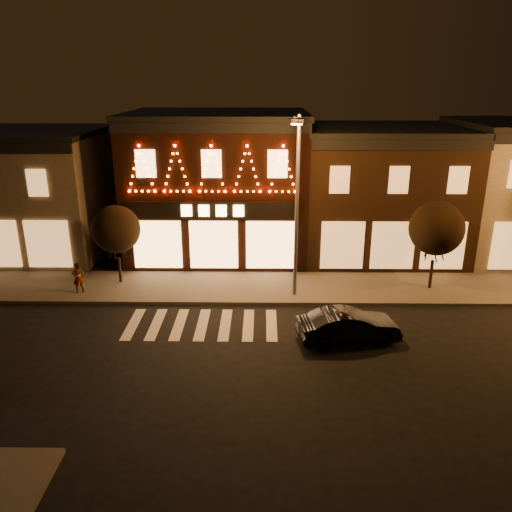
{
  "coord_description": "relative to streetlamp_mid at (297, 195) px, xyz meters",
  "views": [
    {
      "loc": [
        2.6,
        -15.78,
        10.1
      ],
      "look_at": [
        2.33,
        4.0,
        3.16
      ],
      "focal_mm": 35.75,
      "sensor_mm": 36.0,
      "label": 1
    }
  ],
  "objects": [
    {
      "name": "building_pulp",
      "position": [
        -4.13,
        7.2,
        -0.95
      ],
      "size": [
        10.2,
        8.34,
        8.3
      ],
      "color": "black",
      "rests_on": "ground"
    },
    {
      "name": "building_left",
      "position": [
        -17.13,
        7.21,
        -1.46
      ],
      "size": [
        12.2,
        8.28,
        7.3
      ],
      "color": "brown",
      "rests_on": "ground"
    },
    {
      "name": "building_right_a",
      "position": [
        5.37,
        7.22,
        -1.35
      ],
      "size": [
        9.2,
        8.28,
        7.5
      ],
      "color": "#341F12",
      "rests_on": "ground"
    },
    {
      "name": "sidewalk_far",
      "position": [
        -2.13,
        1.22,
        -5.04
      ],
      "size": [
        44.0,
        4.0,
        0.15
      ],
      "primitive_type": "cube",
      "color": "#47423D",
      "rests_on": "ground"
    },
    {
      "name": "pedestrian",
      "position": [
        -10.48,
        0.3,
        -4.2
      ],
      "size": [
        0.66,
        0.56,
        1.53
      ],
      "primitive_type": "imported",
      "rotation": [
        0.0,
        0.0,
        3.55
      ],
      "color": "gray",
      "rests_on": "sidewalk_far"
    },
    {
      "name": "dark_sedan",
      "position": [
        1.94,
        -4.17,
        -4.45
      ],
      "size": [
        4.26,
        2.13,
        1.34
      ],
      "primitive_type": "imported",
      "rotation": [
        0.0,
        0.0,
        1.75
      ],
      "color": "black",
      "rests_on": "ground"
    },
    {
      "name": "tree_left",
      "position": [
        -8.85,
        1.73,
        -2.15
      ],
      "size": [
        2.4,
        2.4,
        4.02
      ],
      "rotation": [
        0.0,
        0.0,
        -0.09
      ],
      "color": "black",
      "rests_on": "sidewalk_far"
    },
    {
      "name": "ground",
      "position": [
        -4.13,
        -6.78,
        -5.12
      ],
      "size": [
        120.0,
        120.0,
        0.0
      ],
      "primitive_type": "plane",
      "color": "black",
      "rests_on": "ground"
    },
    {
      "name": "streetlamp_mid",
      "position": [
        0.0,
        0.0,
        0.0
      ],
      "size": [
        0.59,
        1.94,
        8.47
      ],
      "rotation": [
        0.0,
        0.0,
        0.13
      ],
      "color": "#59595E",
      "rests_on": "sidewalk_far"
    },
    {
      "name": "tree_right",
      "position": [
        6.86,
        1.16,
        -1.89
      ],
      "size": [
        2.63,
        2.63,
        4.4
      ],
      "rotation": [
        0.0,
        0.0,
        -0.02
      ],
      "color": "black",
      "rests_on": "sidewalk_far"
    }
  ]
}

